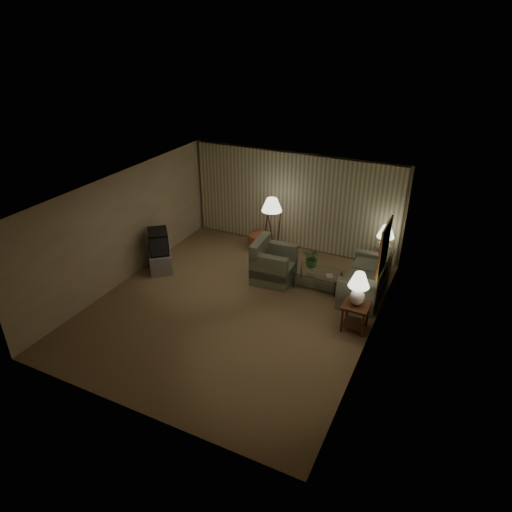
{
  "coord_description": "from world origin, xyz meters",
  "views": [
    {
      "loc": [
        4.2,
        -7.59,
        5.83
      ],
      "look_at": [
        0.23,
        0.6,
        1.04
      ],
      "focal_mm": 32.0,
      "sensor_mm": 36.0,
      "label": 1
    }
  ],
  "objects_px": {
    "side_table_far": "(382,260)",
    "ottoman": "(260,241)",
    "table_lamp_near": "(359,286)",
    "table_lamp_far": "(385,237)",
    "crt_tv": "(158,241)",
    "sofa": "(364,282)",
    "floor_lamp": "(271,227)",
    "coffee_table": "(317,277)",
    "tv_cabinet": "(160,260)",
    "side_table_near": "(355,312)",
    "armchair": "(274,265)",
    "vase": "(312,268)"
  },
  "relations": [
    {
      "from": "side_table_far",
      "to": "ottoman",
      "type": "bearing_deg",
      "value": -179.2
    },
    {
      "from": "side_table_far",
      "to": "table_lamp_near",
      "type": "height_order",
      "value": "table_lamp_near"
    },
    {
      "from": "table_lamp_far",
      "to": "crt_tv",
      "type": "distance_m",
      "value": 5.67
    },
    {
      "from": "sofa",
      "to": "floor_lamp",
      "type": "height_order",
      "value": "floor_lamp"
    },
    {
      "from": "side_table_far",
      "to": "sofa",
      "type": "bearing_deg",
      "value": -96.98
    },
    {
      "from": "coffee_table",
      "to": "tv_cabinet",
      "type": "relative_size",
      "value": 1.12
    },
    {
      "from": "coffee_table",
      "to": "ottoman",
      "type": "relative_size",
      "value": 1.79
    },
    {
      "from": "crt_tv",
      "to": "side_table_near",
      "type": "bearing_deg",
      "value": 46.43
    },
    {
      "from": "table_lamp_far",
      "to": "tv_cabinet",
      "type": "relative_size",
      "value": 0.71
    },
    {
      "from": "floor_lamp",
      "to": "table_lamp_far",
      "type": "bearing_deg",
      "value": 6.29
    },
    {
      "from": "side_table_near",
      "to": "coffee_table",
      "type": "xyz_separation_m",
      "value": [
        -1.25,
        1.25,
        -0.13
      ]
    },
    {
      "from": "armchair",
      "to": "vase",
      "type": "xyz_separation_m",
      "value": [
        0.94,
        0.14,
        0.07
      ]
    },
    {
      "from": "coffee_table",
      "to": "tv_cabinet",
      "type": "bearing_deg",
      "value": -167.0
    },
    {
      "from": "tv_cabinet",
      "to": "crt_tv",
      "type": "height_order",
      "value": "crt_tv"
    },
    {
      "from": "armchair",
      "to": "table_lamp_far",
      "type": "relative_size",
      "value": 1.54
    },
    {
      "from": "vase",
      "to": "floor_lamp",
      "type": "bearing_deg",
      "value": 146.61
    },
    {
      "from": "sofa",
      "to": "table_lamp_far",
      "type": "height_order",
      "value": "table_lamp_far"
    },
    {
      "from": "sofa",
      "to": "ottoman",
      "type": "height_order",
      "value": "sofa"
    },
    {
      "from": "coffee_table",
      "to": "table_lamp_near",
      "type": "bearing_deg",
      "value": -45.06
    },
    {
      "from": "side_table_near",
      "to": "coffee_table",
      "type": "height_order",
      "value": "side_table_near"
    },
    {
      "from": "tv_cabinet",
      "to": "ottoman",
      "type": "bearing_deg",
      "value": 100.55
    },
    {
      "from": "table_lamp_far",
      "to": "vase",
      "type": "height_order",
      "value": "table_lamp_far"
    },
    {
      "from": "sofa",
      "to": "side_table_far",
      "type": "height_order",
      "value": "sofa"
    },
    {
      "from": "coffee_table",
      "to": "tv_cabinet",
      "type": "height_order",
      "value": "tv_cabinet"
    },
    {
      "from": "side_table_far",
      "to": "tv_cabinet",
      "type": "bearing_deg",
      "value": -156.71
    },
    {
      "from": "ottoman",
      "to": "table_lamp_far",
      "type": "bearing_deg",
      "value": 0.8
    },
    {
      "from": "table_lamp_far",
      "to": "coffee_table",
      "type": "distance_m",
      "value": 1.97
    },
    {
      "from": "armchair",
      "to": "table_lamp_far",
      "type": "xyz_separation_m",
      "value": [
        2.34,
        1.47,
        0.62
      ]
    },
    {
      "from": "side_table_near",
      "to": "vase",
      "type": "height_order",
      "value": "side_table_near"
    },
    {
      "from": "side_table_far",
      "to": "table_lamp_far",
      "type": "xyz_separation_m",
      "value": [
        0.0,
        0.0,
        0.63
      ]
    },
    {
      "from": "side_table_far",
      "to": "ottoman",
      "type": "relative_size",
      "value": 0.93
    },
    {
      "from": "table_lamp_far",
      "to": "floor_lamp",
      "type": "distance_m",
      "value": 2.94
    },
    {
      "from": "table_lamp_near",
      "to": "tv_cabinet",
      "type": "relative_size",
      "value": 0.72
    },
    {
      "from": "vase",
      "to": "crt_tv",
      "type": "bearing_deg",
      "value": -166.5
    },
    {
      "from": "coffee_table",
      "to": "floor_lamp",
      "type": "distance_m",
      "value": 2.04
    },
    {
      "from": "ottoman",
      "to": "armchair",
      "type": "bearing_deg",
      "value": -53.46
    },
    {
      "from": "side_table_far",
      "to": "armchair",
      "type": "bearing_deg",
      "value": -147.92
    },
    {
      "from": "coffee_table",
      "to": "floor_lamp",
      "type": "bearing_deg",
      "value": 149.04
    },
    {
      "from": "armchair",
      "to": "side_table_far",
      "type": "relative_size",
      "value": 1.87
    },
    {
      "from": "vase",
      "to": "table_lamp_far",
      "type": "bearing_deg",
      "value": 43.48
    },
    {
      "from": "sofa",
      "to": "side_table_far",
      "type": "relative_size",
      "value": 2.84
    },
    {
      "from": "sofa",
      "to": "table_lamp_near",
      "type": "relative_size",
      "value": 2.29
    },
    {
      "from": "tv_cabinet",
      "to": "floor_lamp",
      "type": "xyz_separation_m",
      "value": [
        2.28,
        1.92,
        0.62
      ]
    },
    {
      "from": "sofa",
      "to": "side_table_near",
      "type": "relative_size",
      "value": 2.84
    },
    {
      "from": "armchair",
      "to": "vase",
      "type": "relative_size",
      "value": 7.67
    },
    {
      "from": "side_table_far",
      "to": "crt_tv",
      "type": "distance_m",
      "value": 5.67
    },
    {
      "from": "table_lamp_near",
      "to": "side_table_far",
      "type": "bearing_deg",
      "value": 90.0
    },
    {
      "from": "table_lamp_far",
      "to": "floor_lamp",
      "type": "bearing_deg",
      "value": -173.71
    },
    {
      "from": "side_table_near",
      "to": "table_lamp_far",
      "type": "height_order",
      "value": "table_lamp_far"
    },
    {
      "from": "armchair",
      "to": "ottoman",
      "type": "relative_size",
      "value": 1.74
    }
  ]
}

